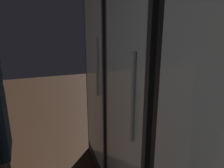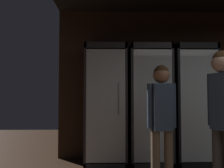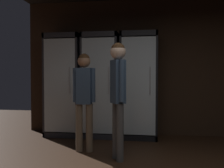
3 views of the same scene
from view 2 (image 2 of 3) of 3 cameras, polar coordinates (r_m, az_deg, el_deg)
The scene contains 6 objects.
wall_back at distance 4.46m, azimuth 26.48°, elevation 0.04°, with size 6.00×0.06×2.80m, color #382619.
cooler_far_left at distance 3.65m, azimuth -1.70°, elevation -5.92°, with size 0.71×0.62×2.05m.
cooler_left at distance 3.72m, azimuth 10.19°, elevation -5.91°, with size 0.71×0.62×2.05m.
cooler_center at distance 3.94m, azimuth 21.17°, elevation -5.53°, with size 0.71×0.62×2.05m.
shopper_near at distance 2.64m, azimuth 13.62°, elevation -8.23°, with size 0.36×0.21×1.57m.
shopper_far at distance 2.55m, azimuth 28.45°, elevation -5.63°, with size 0.25×0.32×1.69m.
Camera 2 is at (-2.07, -0.91, 1.23)m, focal length 32.95 mm.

